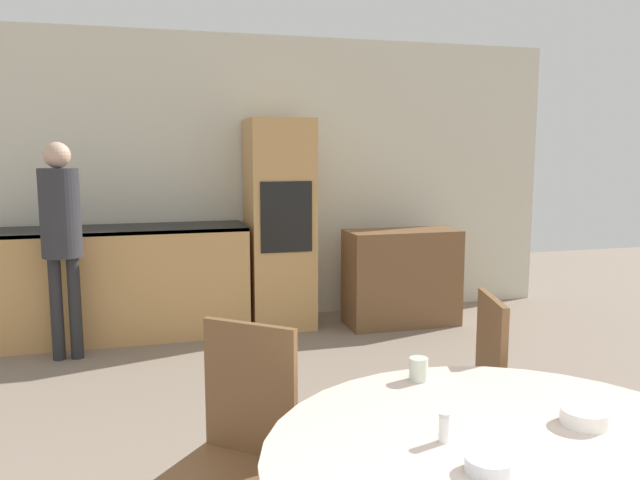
{
  "coord_description": "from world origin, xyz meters",
  "views": [
    {
      "loc": [
        -0.87,
        -0.34,
        1.56
      ],
      "look_at": [
        0.03,
        2.9,
        1.08
      ],
      "focal_mm": 35.0,
      "sensor_mm": 36.0,
      "label": 1
    }
  ],
  "objects_px": {
    "oven_unit": "(279,224)",
    "cup": "(419,369)",
    "bowl_near": "(585,417)",
    "person_standing": "(61,225)",
    "sideboard": "(402,277)",
    "bowl_centre": "(489,465)",
    "chair_far_left": "(238,443)",
    "chair_far_right": "(468,391)"
  },
  "relations": [
    {
      "from": "cup",
      "to": "sideboard",
      "type": "bearing_deg",
      "value": 68.02
    },
    {
      "from": "oven_unit",
      "to": "person_standing",
      "type": "bearing_deg",
      "value": -164.31
    },
    {
      "from": "sideboard",
      "to": "bowl_centre",
      "type": "distance_m",
      "value": 4.03
    },
    {
      "from": "chair_far_right",
      "to": "bowl_centre",
      "type": "xyz_separation_m",
      "value": [
        -0.49,
        -0.98,
        0.23
      ]
    },
    {
      "from": "oven_unit",
      "to": "sideboard",
      "type": "relative_size",
      "value": 1.82
    },
    {
      "from": "chair_far_right",
      "to": "bowl_centre",
      "type": "bearing_deg",
      "value": -11.13
    },
    {
      "from": "chair_far_left",
      "to": "bowl_centre",
      "type": "xyz_separation_m",
      "value": [
        0.55,
        -0.76,
        0.23
      ]
    },
    {
      "from": "chair_far_left",
      "to": "bowl_centre",
      "type": "relative_size",
      "value": 7.47
    },
    {
      "from": "sideboard",
      "to": "bowl_centre",
      "type": "height_order",
      "value": "sideboard"
    },
    {
      "from": "sideboard",
      "to": "bowl_centre",
      "type": "bearing_deg",
      "value": -109.77
    },
    {
      "from": "chair_far_right",
      "to": "person_standing",
      "type": "xyz_separation_m",
      "value": [
        -1.94,
        2.58,
        0.5
      ]
    },
    {
      "from": "bowl_near",
      "to": "person_standing",
      "type": "bearing_deg",
      "value": 119.16
    },
    {
      "from": "sideboard",
      "to": "chair_far_right",
      "type": "distance_m",
      "value": 2.94
    },
    {
      "from": "chair_far_right",
      "to": "bowl_near",
      "type": "distance_m",
      "value": 0.83
    },
    {
      "from": "chair_far_left",
      "to": "bowl_centre",
      "type": "height_order",
      "value": "chair_far_left"
    },
    {
      "from": "sideboard",
      "to": "cup",
      "type": "height_order",
      "value": "sideboard"
    },
    {
      "from": "cup",
      "to": "person_standing",
      "type": "bearing_deg",
      "value": 118.14
    },
    {
      "from": "bowl_near",
      "to": "cup",
      "type": "bearing_deg",
      "value": 124.94
    },
    {
      "from": "chair_far_left",
      "to": "person_standing",
      "type": "distance_m",
      "value": 2.98
    },
    {
      "from": "bowl_near",
      "to": "oven_unit",
      "type": "bearing_deg",
      "value": 92.09
    },
    {
      "from": "cup",
      "to": "bowl_near",
      "type": "distance_m",
      "value": 0.58
    },
    {
      "from": "oven_unit",
      "to": "bowl_centre",
      "type": "bearing_deg",
      "value": -94.14
    },
    {
      "from": "chair_far_right",
      "to": "cup",
      "type": "distance_m",
      "value": 0.56
    },
    {
      "from": "oven_unit",
      "to": "bowl_near",
      "type": "xyz_separation_m",
      "value": [
        0.14,
        -3.87,
        -0.16
      ]
    },
    {
      "from": "sideboard",
      "to": "chair_far_right",
      "type": "bearing_deg",
      "value": -107.29
    },
    {
      "from": "cup",
      "to": "bowl_centre",
      "type": "relative_size",
      "value": 0.66
    },
    {
      "from": "oven_unit",
      "to": "cup",
      "type": "xyz_separation_m",
      "value": [
        -0.19,
        -3.39,
        -0.14
      ]
    },
    {
      "from": "person_standing",
      "to": "bowl_near",
      "type": "height_order",
      "value": "person_standing"
    },
    {
      "from": "sideboard",
      "to": "cup",
      "type": "distance_m",
      "value": 3.38
    },
    {
      "from": "sideboard",
      "to": "chair_far_left",
      "type": "bearing_deg",
      "value": -122.36
    },
    {
      "from": "person_standing",
      "to": "bowl_centre",
      "type": "relative_size",
      "value": 12.86
    },
    {
      "from": "chair_far_left",
      "to": "cup",
      "type": "relative_size",
      "value": 11.24
    },
    {
      "from": "chair_far_left",
      "to": "chair_far_right",
      "type": "xyz_separation_m",
      "value": [
        1.04,
        0.21,
        0.0
      ]
    },
    {
      "from": "chair_far_left",
      "to": "bowl_near",
      "type": "xyz_separation_m",
      "value": [
        0.99,
        -0.58,
        0.23
      ]
    },
    {
      "from": "bowl_centre",
      "to": "bowl_near",
      "type": "bearing_deg",
      "value": 22.36
    },
    {
      "from": "bowl_near",
      "to": "bowl_centre",
      "type": "height_order",
      "value": "bowl_near"
    },
    {
      "from": "chair_far_left",
      "to": "person_standing",
      "type": "height_order",
      "value": "person_standing"
    },
    {
      "from": "bowl_centre",
      "to": "chair_far_left",
      "type": "bearing_deg",
      "value": 125.88
    },
    {
      "from": "sideboard",
      "to": "person_standing",
      "type": "xyz_separation_m",
      "value": [
        -2.81,
        -0.22,
        0.59
      ]
    },
    {
      "from": "person_standing",
      "to": "bowl_centre",
      "type": "distance_m",
      "value": 3.85
    },
    {
      "from": "sideboard",
      "to": "person_standing",
      "type": "relative_size",
      "value": 0.62
    },
    {
      "from": "chair_far_right",
      "to": "person_standing",
      "type": "bearing_deg",
      "value": -127.76
    }
  ]
}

